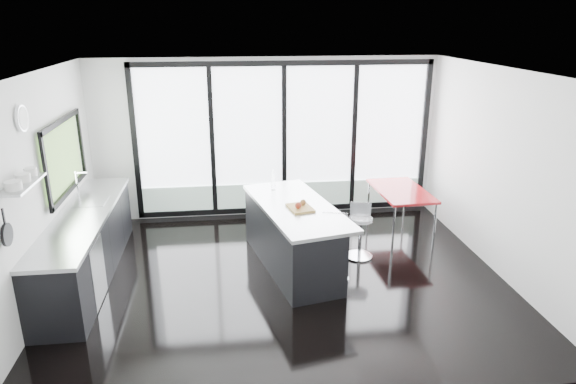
{
  "coord_description": "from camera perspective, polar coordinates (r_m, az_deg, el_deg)",
  "views": [
    {
      "loc": [
        -0.72,
        -6.3,
        3.41
      ],
      "look_at": [
        0.1,
        0.3,
        1.15
      ],
      "focal_mm": 32.0,
      "sensor_mm": 36.0,
      "label": 1
    }
  ],
  "objects": [
    {
      "name": "floor",
      "position": [
        7.2,
        -0.5,
        -9.5
      ],
      "size": [
        6.0,
        5.0,
        0.0
      ],
      "primitive_type": "cube",
      "color": "black",
      "rests_on": "ground"
    },
    {
      "name": "ceiling",
      "position": [
        6.37,
        -0.57,
        13.27
      ],
      "size": [
        6.0,
        5.0,
        0.0
      ],
      "primitive_type": "cube",
      "color": "white",
      "rests_on": "wall_back"
    },
    {
      "name": "wall_back",
      "position": [
        9.07,
        -0.62,
        5.15
      ],
      "size": [
        6.0,
        0.09,
        2.8
      ],
      "color": "silver",
      "rests_on": "ground"
    },
    {
      "name": "wall_front",
      "position": [
        4.36,
        3.3,
        -8.75
      ],
      "size": [
        6.0,
        0.0,
        2.8
      ],
      "primitive_type": "cube",
      "color": "silver",
      "rests_on": "ground"
    },
    {
      "name": "wall_left",
      "position": [
        7.18,
        -25.11,
        2.06
      ],
      "size": [
        0.26,
        5.0,
        2.8
      ],
      "color": "silver",
      "rests_on": "ground"
    },
    {
      "name": "wall_right",
      "position": [
        7.59,
        22.61,
        1.94
      ],
      "size": [
        0.0,
        5.0,
        2.8
      ],
      "primitive_type": "cube",
      "color": "silver",
      "rests_on": "ground"
    },
    {
      "name": "counter_cabinets",
      "position": [
        7.57,
        -21.52,
        -5.52
      ],
      "size": [
        0.69,
        3.24,
        1.36
      ],
      "color": "black",
      "rests_on": "floor"
    },
    {
      "name": "island",
      "position": [
        7.34,
        0.38,
        -4.86
      ],
      "size": [
        1.41,
        2.41,
        1.2
      ],
      "color": "black",
      "rests_on": "floor"
    },
    {
      "name": "bar_stool_near",
      "position": [
        7.02,
        5.03,
        -7.09
      ],
      "size": [
        0.56,
        0.56,
        0.71
      ],
      "primitive_type": "cylinder",
      "rotation": [
        0.0,
        0.0,
        -0.29
      ],
      "color": "silver",
      "rests_on": "floor"
    },
    {
      "name": "bar_stool_far",
      "position": [
        7.72,
        8.0,
        -5.02
      ],
      "size": [
        0.47,
        0.47,
        0.64
      ],
      "primitive_type": "cylinder",
      "rotation": [
        0.0,
        0.0,
        -0.19
      ],
      "color": "silver",
      "rests_on": "floor"
    },
    {
      "name": "red_table",
      "position": [
        8.77,
        12.3,
        -2.0
      ],
      "size": [
        0.83,
        1.39,
        0.73
      ],
      "primitive_type": "cube",
      "rotation": [
        0.0,
        0.0,
        0.04
      ],
      "color": "#A5191E",
      "rests_on": "floor"
    }
  ]
}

